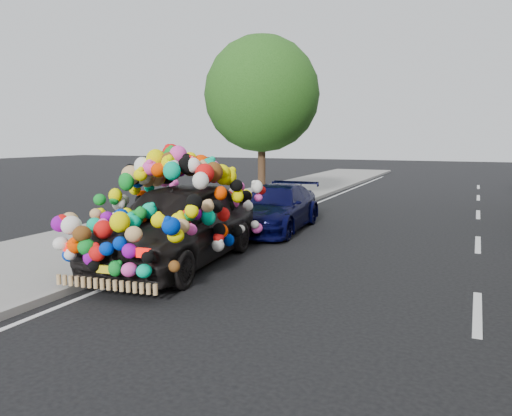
{
  "coord_description": "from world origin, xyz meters",
  "views": [
    {
      "loc": [
        3.48,
        -7.44,
        2.45
      ],
      "look_at": [
        -0.29,
        1.07,
        1.14
      ],
      "focal_mm": 35.0,
      "sensor_mm": 36.0,
      "label": 1
    }
  ],
  "objects": [
    {
      "name": "plush_art_car",
      "position": [
        -1.8,
        0.71,
        1.16
      ],
      "size": [
        2.73,
        5.1,
        2.25
      ],
      "rotation": [
        0.0,
        0.0,
        0.1
      ],
      "color": "black",
      "rests_on": "ground"
    },
    {
      "name": "lane_markings",
      "position": [
        3.6,
        0.0,
        0.01
      ],
      "size": [
        6.0,
        50.0,
        0.01
      ],
      "primitive_type": null,
      "color": "silver",
      "rests_on": "ground"
    },
    {
      "name": "ground",
      "position": [
        0.0,
        0.0,
        0.0
      ],
      "size": [
        100.0,
        100.0,
        0.0
      ],
      "primitive_type": "plane",
      "color": "black",
      "rests_on": "ground"
    },
    {
      "name": "sidewalk",
      "position": [
        -4.3,
        0.0,
        0.06
      ],
      "size": [
        4.0,
        60.0,
        0.12
      ],
      "primitive_type": "cube",
      "color": "gray",
      "rests_on": "ground"
    },
    {
      "name": "tree_near_sidewalk",
      "position": [
        -3.8,
        9.5,
        4.02
      ],
      "size": [
        4.2,
        4.2,
        6.13
      ],
      "color": "#332114",
      "rests_on": "ground"
    },
    {
      "name": "navy_sedan",
      "position": [
        -1.4,
        4.85,
        0.6
      ],
      "size": [
        1.93,
        4.23,
        1.2
      ],
      "primitive_type": "imported",
      "rotation": [
        0.0,
        0.0,
        0.06
      ],
      "color": "black",
      "rests_on": "ground"
    },
    {
      "name": "kerb",
      "position": [
        -2.35,
        0.0,
        0.07
      ],
      "size": [
        0.15,
        60.0,
        0.13
      ],
      "primitive_type": "cube",
      "color": "gray",
      "rests_on": "ground"
    }
  ]
}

